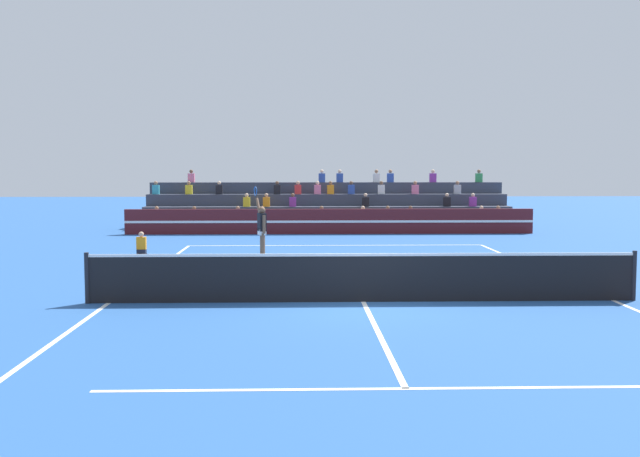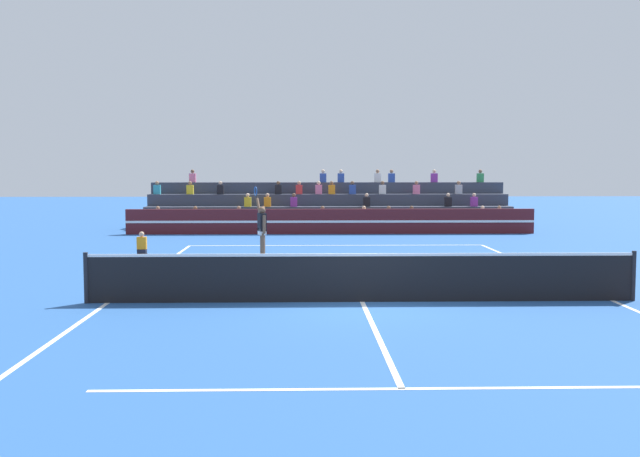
{
  "view_description": "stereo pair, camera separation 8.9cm",
  "coord_description": "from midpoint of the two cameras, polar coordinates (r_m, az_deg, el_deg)",
  "views": [
    {
      "loc": [
        -1.41,
        -16.04,
        2.9
      ],
      "look_at": [
        -0.76,
        6.21,
        1.1
      ],
      "focal_mm": 42.0,
      "sensor_mm": 36.0,
      "label": 1
    },
    {
      "loc": [
        -1.32,
        -16.04,
        2.9
      ],
      "look_at": [
        -0.76,
        6.21,
        1.1
      ],
      "focal_mm": 42.0,
      "sensor_mm": 36.0,
      "label": 2
    }
  ],
  "objects": [
    {
      "name": "tennis_net",
      "position": [
        16.27,
        3.17,
        -3.71
      ],
      "size": [
        12.0,
        0.1,
        1.1
      ],
      "color": "black",
      "rests_on": "ground"
    },
    {
      "name": "tennis_player",
      "position": [
        23.2,
        -4.56,
        -0.13
      ],
      "size": [
        0.47,
        1.19,
        2.38
      ],
      "color": "brown",
      "rests_on": "ground"
    },
    {
      "name": "bleacher_stand",
      "position": [
        36.13,
        0.5,
        1.35
      ],
      "size": [
        17.24,
        3.8,
        2.83
      ],
      "color": "#383D4C",
      "rests_on": "ground"
    },
    {
      "name": "court_lines",
      "position": [
        16.36,
        3.16,
        -5.59
      ],
      "size": [
        11.1,
        23.9,
        0.01
      ],
      "color": "white",
      "rests_on": "ground"
    },
    {
      "name": "tennis_ball",
      "position": [
        22.36,
        12.34,
        -2.85
      ],
      "size": [
        0.07,
        0.07,
        0.07
      ],
      "primitive_type": "sphere",
      "color": "#C6DB33",
      "rests_on": "ground"
    },
    {
      "name": "ground_plane",
      "position": [
        16.36,
        3.16,
        -5.6
      ],
      "size": [
        120.0,
        120.0,
        0.0
      ],
      "primitive_type": "plane",
      "color": "#285699"
    },
    {
      "name": "ball_kid_courtside",
      "position": [
        24.98,
        -13.55,
        -1.41
      ],
      "size": [
        0.3,
        0.36,
        0.84
      ],
      "color": "black",
      "rests_on": "ground"
    },
    {
      "name": "sponsor_banner_wall",
      "position": [
        32.99,
        0.7,
        0.54
      ],
      "size": [
        18.0,
        0.26,
        1.1
      ],
      "color": "#51191E",
      "rests_on": "ground"
    }
  ]
}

